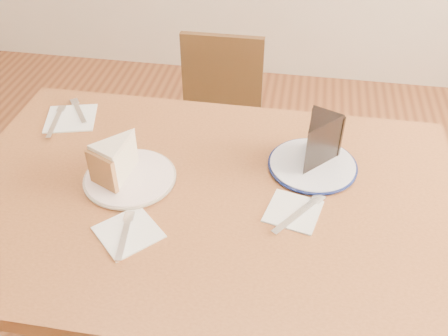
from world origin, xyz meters
TOP-DOWN VIEW (x-y plane):
  - table at (0.00, 0.00)m, footprint 1.20×0.80m
  - chair_far at (-0.10, 0.74)m, footprint 0.38×0.38m
  - plate_cream at (-0.19, 0.02)m, footprint 0.22×0.22m
  - plate_navy at (0.25, 0.14)m, footprint 0.21×0.21m
  - carrot_cake at (-0.21, 0.03)m, footprint 0.12×0.14m
  - chocolate_cake at (0.25, 0.15)m, footprint 0.12×0.14m
  - napkin_cream at (-0.14, -0.15)m, footprint 0.17×0.17m
  - napkin_navy at (0.21, -0.03)m, footprint 0.14×0.14m
  - napkin_spare at (-0.44, 0.25)m, footprint 0.17×0.17m
  - fork_cream at (-0.14, -0.17)m, footprint 0.03×0.14m
  - knife_navy at (0.22, -0.04)m, footprint 0.11×0.15m
  - fork_spare at (-0.43, 0.28)m, footprint 0.09×0.12m
  - knife_spare at (-0.47, 0.22)m, footprint 0.04×0.16m

SIDE VIEW (x-z plane):
  - chair_far at x=-0.10m, z-range 0.04..0.80m
  - table at x=0.00m, z-range 0.28..1.03m
  - napkin_cream at x=-0.14m, z-range 0.75..0.75m
  - napkin_navy at x=0.21m, z-range 0.75..0.75m
  - napkin_spare at x=-0.44m, z-range 0.75..0.75m
  - plate_cream at x=-0.19m, z-range 0.75..0.76m
  - plate_navy at x=0.25m, z-range 0.75..0.76m
  - fork_cream at x=-0.14m, z-range 0.75..0.76m
  - knife_navy at x=0.22m, z-range 0.75..0.76m
  - fork_spare at x=-0.43m, z-range 0.75..0.76m
  - knife_spare at x=-0.47m, z-range 0.75..0.76m
  - carrot_cake at x=-0.21m, z-range 0.76..0.85m
  - chocolate_cake at x=0.25m, z-range 0.76..0.87m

